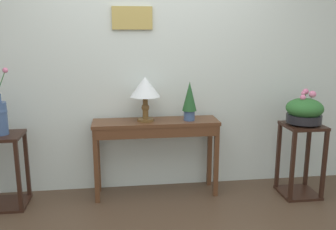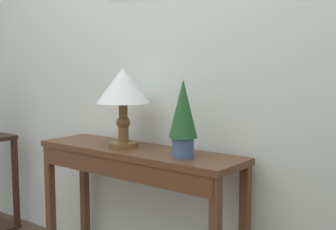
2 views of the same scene
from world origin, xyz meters
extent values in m
cube|color=silver|center=(0.00, 1.49, 1.40)|extent=(9.00, 0.10, 2.80)
cube|color=#56331E|center=(0.02, 1.23, 0.76)|extent=(1.25, 0.34, 0.03)
cube|color=#56331E|center=(0.02, 1.08, 0.70)|extent=(1.19, 0.03, 0.10)
cube|color=#56331E|center=(-0.57, 1.09, 0.37)|extent=(0.04, 0.04, 0.75)
cube|color=#56331E|center=(-0.57, 1.37, 0.37)|extent=(0.04, 0.04, 0.75)
cylinder|color=brown|center=(-0.08, 1.23, 0.79)|extent=(0.17, 0.17, 0.02)
cylinder|color=brown|center=(-0.08, 1.23, 0.86)|extent=(0.06, 0.06, 0.11)
sphere|color=brown|center=(-0.08, 1.23, 0.92)|extent=(0.08, 0.08, 0.08)
cylinder|color=brown|center=(-0.08, 1.23, 0.97)|extent=(0.05, 0.05, 0.11)
cone|color=silver|center=(-0.08, 1.23, 1.12)|extent=(0.30, 0.30, 0.19)
cylinder|color=#3D5684|center=(0.36, 1.20, 0.83)|extent=(0.11, 0.11, 0.10)
cone|color=#235128|center=(0.36, 1.20, 1.03)|extent=(0.14, 0.14, 0.29)
cube|color=black|center=(-1.26, 1.30, 0.36)|extent=(0.04, 0.04, 0.66)
camera|label=1|loc=(-0.32, -2.33, 1.65)|focal=39.38mm
camera|label=2|loc=(1.65, -0.58, 1.25)|focal=48.10mm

